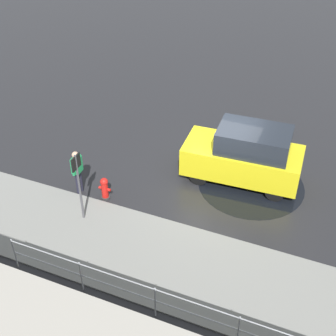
{
  "coord_description": "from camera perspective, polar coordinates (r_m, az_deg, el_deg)",
  "views": [
    {
      "loc": [
        -3.44,
        12.46,
        9.98
      ],
      "look_at": [
        1.25,
        1.19,
        0.9
      ],
      "focal_mm": 50.0,
      "sensor_mm": 36.0,
      "label": 1
    }
  ],
  "objects": [
    {
      "name": "kerb_strip",
      "position": [
        13.39,
        -0.02,
        -11.42
      ],
      "size": [
        24.0,
        3.2,
        0.04
      ],
      "primitive_type": "cube",
      "color": "slate",
      "rests_on": "ground"
    },
    {
      "name": "ground_plane",
      "position": [
        16.33,
        5.66,
        -1.24
      ],
      "size": [
        60.0,
        60.0,
        0.0
      ],
      "primitive_type": "plane",
      "color": "black"
    },
    {
      "name": "pedestrian",
      "position": [
        15.36,
        -11.01,
        -0.12
      ],
      "size": [
        0.26,
        0.57,
        1.62
      ],
      "color": "#1E8C4C",
      "rests_on": "ground"
    },
    {
      "name": "metal_railing",
      "position": [
        11.5,
        3.41,
        -16.99
      ],
      "size": [
        10.5,
        0.04,
        1.05
      ],
      "color": "#B7BABF",
      "rests_on": "ground"
    },
    {
      "name": "sign_post",
      "position": [
        13.93,
        -10.89,
        -1.24
      ],
      "size": [
        0.07,
        0.44,
        2.4
      ],
      "color": "#4C4C51",
      "rests_on": "ground"
    },
    {
      "name": "fire_hydrant",
      "position": [
        15.32,
        -7.72,
        -2.47
      ],
      "size": [
        0.42,
        0.31,
        0.8
      ],
      "color": "red",
      "rests_on": "ground"
    },
    {
      "name": "moving_hatchback",
      "position": [
        15.8,
        9.38,
        1.56
      ],
      "size": [
        3.99,
        1.93,
        2.06
      ],
      "color": "yellow",
      "rests_on": "ground"
    },
    {
      "name": "puddle_patch",
      "position": [
        16.22,
        10.07,
        -1.98
      ],
      "size": [
        3.6,
        3.6,
        0.01
      ],
      "primitive_type": "cylinder",
      "color": "black",
      "rests_on": "ground"
    }
  ]
}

